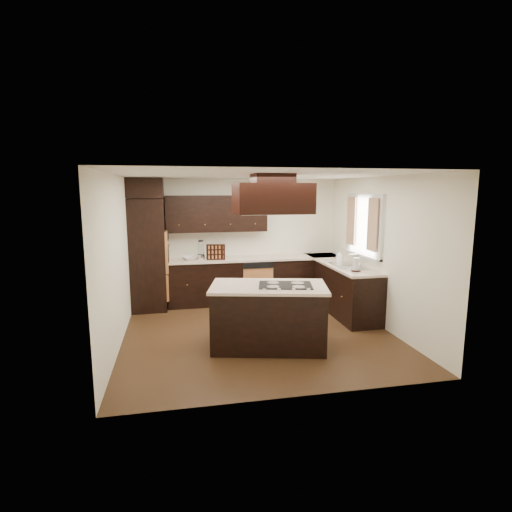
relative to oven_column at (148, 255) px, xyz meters
name	(u,v)px	position (x,y,z in m)	size (l,w,h in m)	color
floor	(257,333)	(1.78, -1.71, -1.07)	(4.20, 4.20, 0.02)	#53351C
ceiling	(257,174)	(1.78, -1.71, 1.45)	(4.20, 4.20, 0.02)	white
wall_back	(237,240)	(1.78, 0.40, 0.19)	(4.20, 0.02, 2.50)	white
wall_front	(298,288)	(1.78, -3.81, 0.19)	(4.20, 0.02, 2.50)	white
wall_left	(117,261)	(-0.33, -1.71, 0.19)	(0.02, 4.20, 2.50)	white
wall_right	(381,252)	(3.88, -1.71, 0.19)	(0.02, 4.20, 2.50)	white
oven_column	(148,255)	(0.00, 0.00, 0.00)	(0.65, 0.75, 2.12)	black
wall_oven_face	(167,251)	(0.35, 0.00, 0.06)	(0.05, 0.62, 0.78)	#DB874D
base_cabinets_back	(241,281)	(1.81, 0.09, -0.62)	(2.93, 0.60, 0.88)	black
base_cabinets_right	(340,287)	(3.58, -0.80, -0.62)	(0.60, 2.40, 0.88)	black
countertop_back	(241,259)	(1.81, 0.08, -0.16)	(2.93, 0.63, 0.04)	beige
countertop_right	(340,264)	(3.56, -0.80, -0.16)	(0.63, 2.40, 0.04)	beige
upper_cabinets	(217,214)	(1.34, 0.23, 0.75)	(2.00, 0.34, 0.72)	black
dishwasher_front	(258,286)	(2.10, -0.20, -0.66)	(0.60, 0.05, 0.72)	#DB874D
window_frame	(364,225)	(3.85, -1.16, 0.59)	(0.06, 1.32, 1.12)	silver
window_pane	(366,225)	(3.87, -1.16, 0.59)	(0.00, 1.20, 1.00)	white
curtain_left	(373,225)	(3.79, -1.57, 0.64)	(0.02, 0.34, 0.90)	beige
curtain_right	(351,221)	(3.79, -0.74, 0.64)	(0.02, 0.34, 0.90)	beige
sink_rim	(349,266)	(3.58, -1.16, -0.14)	(0.52, 0.84, 0.01)	silver
island	(268,317)	(1.81, -2.32, -0.62)	(1.60, 0.87, 0.88)	black
island_top	(269,287)	(1.81, -2.32, -0.16)	(1.66, 0.93, 0.04)	beige
cooktop	(285,285)	(2.05, -2.37, -0.13)	(0.76, 0.50, 0.01)	black
range_hood	(272,198)	(1.88, -2.25, 1.10)	(1.05, 0.72, 0.42)	black
hood_duct	(272,178)	(1.88, -2.25, 1.38)	(0.55, 0.50, 0.13)	black
blender_base	(201,257)	(1.01, 0.05, -0.09)	(0.15, 0.15, 0.10)	silver
blender_pitcher	(201,248)	(1.01, 0.05, 0.09)	(0.13, 0.13, 0.26)	silver
spice_rack	(216,252)	(1.29, -0.01, 0.01)	(0.36, 0.09, 0.30)	black
mixing_bowl	(189,258)	(0.77, 0.09, -0.10)	(0.30, 0.30, 0.07)	silver
soap_bottle	(339,256)	(3.58, -0.71, -0.03)	(0.10, 0.10, 0.21)	silver
paper_towel	(356,265)	(3.48, -1.64, -0.02)	(0.11, 0.11, 0.23)	silver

